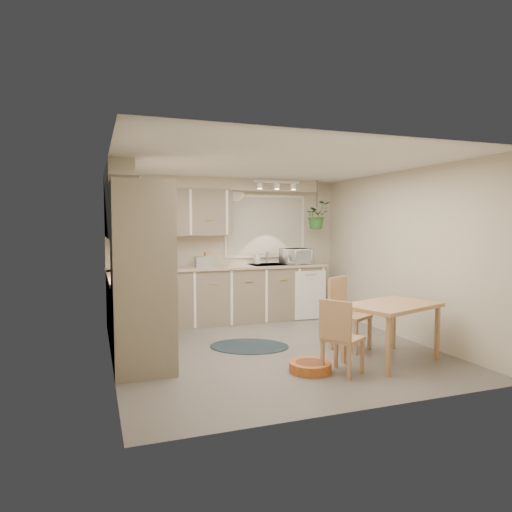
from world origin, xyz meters
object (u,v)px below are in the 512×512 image
at_px(dining_table, 391,332).
at_px(chair_back, 351,314).
at_px(microwave, 296,255).
at_px(pet_bed, 310,367).
at_px(chair_left, 343,336).
at_px(braided_rug, 249,346).

relative_size(dining_table, chair_back, 1.17).
bearing_deg(microwave, pet_bed, -119.03).
bearing_deg(chair_back, chair_left, 24.56).
height_order(dining_table, chair_left, chair_left).
xyz_separation_m(chair_back, pet_bed, (-0.90, -0.63, -0.42)).
xyz_separation_m(dining_table, microwave, (-0.02, 2.66, 0.76)).
relative_size(dining_table, microwave, 2.24).
height_order(chair_left, braided_rug, chair_left).
xyz_separation_m(dining_table, braided_rug, (-1.39, 1.18, -0.34)).
relative_size(dining_table, chair_left, 1.33).
xyz_separation_m(pet_bed, microwave, (1.06, 2.70, 1.05)).
height_order(dining_table, microwave, microwave).
distance_m(chair_left, pet_bed, 0.50).
bearing_deg(chair_back, microwave, -123.77).
xyz_separation_m(chair_left, braided_rug, (-0.60, 1.39, -0.41)).
relative_size(braided_rug, microwave, 2.14).
relative_size(chair_left, pet_bed, 1.77).
height_order(braided_rug, pet_bed, pet_bed).
height_order(chair_left, chair_back, chair_back).
relative_size(chair_left, braided_rug, 0.79).
height_order(pet_bed, microwave, microwave).
bearing_deg(microwave, braided_rug, -140.08).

